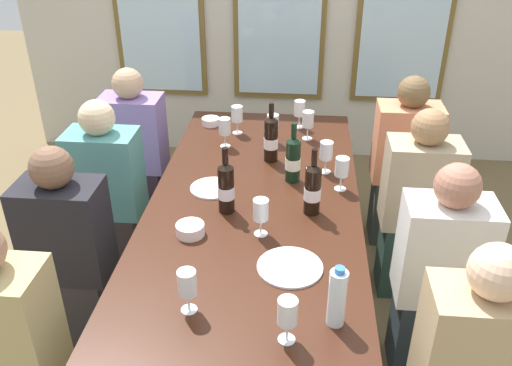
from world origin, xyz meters
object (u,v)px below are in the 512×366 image
tasting_bowl_0 (190,229)px  seated_person_3 (403,167)px  wine_bottle_3 (271,139)px  wine_glass_4 (326,151)px  wine_glass_0 (342,168)px  wine_glass_3 (288,313)px  wine_glass_5 (273,123)px  dining_table (255,211)px  wine_glass_9 (300,109)px  wine_glass_1 (261,211)px  seated_person_5 (438,281)px  seated_person_2 (136,156)px  seated_person_0 (109,199)px  seated_person_4 (71,259)px  wine_glass_6 (225,127)px  wine_glass_8 (308,121)px  white_plate_0 (212,188)px  water_bottle (337,297)px  wine_glass_7 (187,285)px  wine_bottle_0 (313,189)px  tasting_bowl_1 (211,121)px  seated_person_6 (9,355)px  wine_bottle_2 (226,187)px  white_plate_1 (290,267)px  seated_person_1 (416,210)px  wine_glass_2 (237,115)px

tasting_bowl_0 → seated_person_3: 1.61m
wine_bottle_3 → wine_glass_4: size_ratio=1.92×
wine_glass_0 → wine_glass_4: 0.19m
wine_glass_3 → wine_glass_5: same height
dining_table → wine_glass_9: size_ratio=12.61×
wine_glass_0 → wine_glass_1: size_ratio=1.00×
wine_glass_4 → seated_person_5: 0.84m
seated_person_2 → seated_person_0: bearing=-90.0°
tasting_bowl_0 → wine_glass_3: wine_glass_3 is taller
wine_glass_9 → seated_person_4: seated_person_4 is taller
seated_person_2 → seated_person_3: bearing=0.3°
wine_glass_6 → wine_glass_8: size_ratio=1.00×
wine_glass_1 → white_plate_0: bearing=126.6°
water_bottle → wine_glass_7: bearing=178.5°
wine_glass_7 → seated_person_2: bearing=113.1°
wine_bottle_0 → wine_glass_9: 0.99m
dining_table → wine_glass_5: wine_glass_5 is taller
white_plate_0 → seated_person_3: size_ratio=0.20×
tasting_bowl_1 → wine_glass_8: (0.61, -0.16, 0.09)m
tasting_bowl_1 → seated_person_6: (-0.49, -1.75, -0.24)m
wine_glass_1 → seated_person_3: (0.79, 1.12, -0.34)m
wine_bottle_0 → wine_bottle_2: size_ratio=1.00×
wine_glass_0 → wine_glass_1: same height
wine_bottle_0 → wine_glass_3: (-0.08, -0.81, -0.00)m
seated_person_2 → wine_glass_0: bearing=-28.4°
white_plate_1 → wine_glass_6: wine_glass_6 is taller
tasting_bowl_1 → seated_person_4: size_ratio=0.10×
wine_bottle_0 → dining_table: bearing=161.1°
wine_glass_7 → wine_glass_0: bearing=58.1°
seated_person_0 → seated_person_2: bearing=90.0°
tasting_bowl_1 → seated_person_6: 1.83m
tasting_bowl_0 → wine_glass_9: wine_glass_9 is taller
wine_glass_8 → white_plate_0: bearing=-125.9°
wine_bottle_2 → seated_person_0: size_ratio=0.29×
wine_glass_4 → wine_glass_9: (-0.15, 0.58, 0.00)m
tasting_bowl_1 → seated_person_6: seated_person_6 is taller
wine_glass_0 → tasting_bowl_0: bearing=-145.5°
wine_glass_9 → seated_person_1: size_ratio=0.16×
wine_bottle_3 → wine_glass_8: bearing=56.6°
seated_person_1 → seated_person_2: bearing=163.5°
wine_glass_5 → wine_glass_2: bearing=152.9°
wine_bottle_0 → seated_person_2: 1.49m
wine_glass_3 → seated_person_1: bearing=61.8°
wine_glass_6 → water_bottle: bearing=-67.0°
seated_person_4 → seated_person_1: bearing=19.2°
tasting_bowl_0 → tasting_bowl_1: size_ratio=1.13×
water_bottle → wine_glass_8: water_bottle is taller
dining_table → tasting_bowl_1: bearing=112.4°
white_plate_0 → seated_person_5: seated_person_5 is taller
wine_glass_6 → seated_person_3: 1.15m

